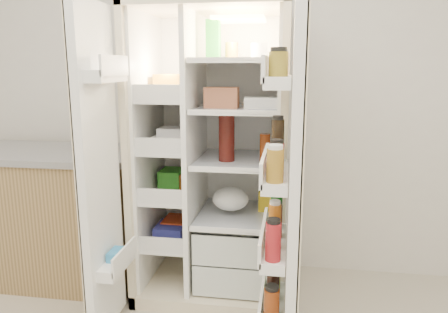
# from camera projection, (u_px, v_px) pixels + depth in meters

# --- Properties ---
(wall_back) EXTENTS (4.00, 0.02, 2.70)m
(wall_back) POSITION_uv_depth(u_px,v_px,m) (231.00, 81.00, 2.94)
(wall_back) COLOR silver
(wall_back) RESTS_ON floor
(refrigerator) EXTENTS (0.92, 0.70, 1.80)m
(refrigerator) POSITION_uv_depth(u_px,v_px,m) (217.00, 177.00, 2.73)
(refrigerator) COLOR beige
(refrigerator) RESTS_ON floor
(freezer_door) EXTENTS (0.15, 0.40, 1.72)m
(freezer_door) POSITION_uv_depth(u_px,v_px,m) (100.00, 176.00, 2.20)
(freezer_door) COLOR white
(freezer_door) RESTS_ON floor
(fridge_door) EXTENTS (0.17, 0.58, 1.72)m
(fridge_door) POSITION_uv_depth(u_px,v_px,m) (290.00, 192.00, 1.96)
(fridge_door) COLOR white
(fridge_door) RESTS_ON floor
(kitchen_counter) EXTENTS (1.24, 0.66, 0.90)m
(kitchen_counter) POSITION_uv_depth(u_px,v_px,m) (54.00, 214.00, 2.92)
(kitchen_counter) COLOR #A48452
(kitchen_counter) RESTS_ON floor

